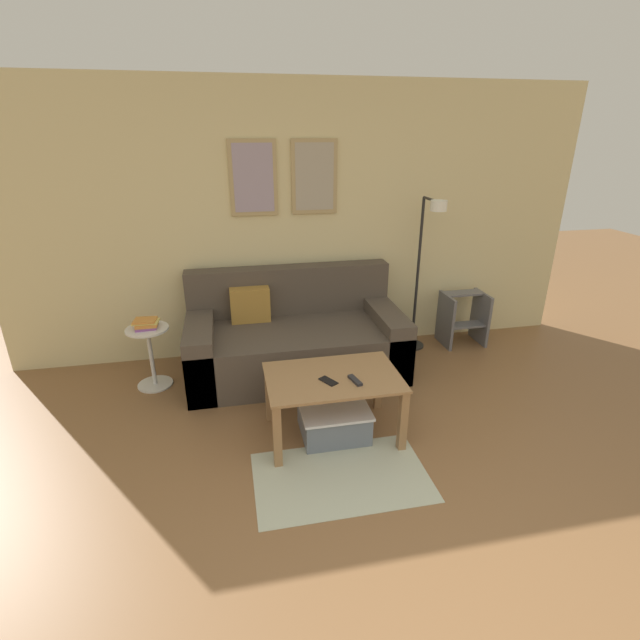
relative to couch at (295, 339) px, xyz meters
The scene contains 11 objects.
wall_back 1.11m from the couch, 71.19° to the left, with size 5.60×0.09×2.55m.
area_rug 1.58m from the couch, 87.46° to the right, with size 1.14×0.70×0.01m, color #B2B79E.
couch is the anchor object (origin of this frame).
coffee_table 1.08m from the couch, 83.64° to the right, with size 0.96×0.62×0.49m.
storage_bin 1.09m from the couch, 83.22° to the right, with size 0.50×0.46×0.24m.
floor_lamp 1.42m from the couch, ahead, with size 0.24×0.51×1.55m.
side_table 1.27m from the couch, behind, with size 0.36×0.36×0.55m.
book_stack 1.31m from the couch, behind, with size 0.22×0.19×0.08m.
remote_control 1.21m from the couch, 77.84° to the right, with size 0.04×0.15×0.02m, color #232328.
cell_phone 1.15m from the couch, 86.53° to the right, with size 0.07×0.14×0.01m, color black.
step_stool 1.84m from the couch, ahead, with size 0.43×0.36×0.55m.
Camera 1 is at (-0.73, -1.13, 2.11)m, focal length 26.00 mm.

